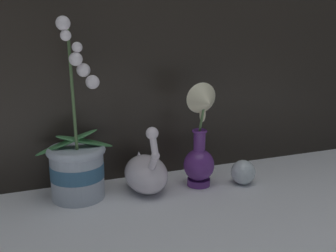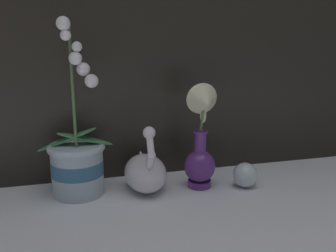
# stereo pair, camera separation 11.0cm
# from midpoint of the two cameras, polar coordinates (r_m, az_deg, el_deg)

# --- Properties ---
(ground_plane) EXTENTS (2.80, 2.80, 0.00)m
(ground_plane) POSITION_cam_midpoint_polar(r_m,az_deg,el_deg) (1.05, 3.27, -11.62)
(ground_plane) COLOR white
(orchid_potted_plant) EXTENTS (0.21, 0.16, 0.48)m
(orchid_potted_plant) POSITION_cam_midpoint_polar(r_m,az_deg,el_deg) (1.10, -10.28, -4.97)
(orchid_potted_plant) COLOR #B2BCCC
(orchid_potted_plant) RESTS_ON ground_plane
(swan_figurine) EXTENTS (0.12, 0.20, 0.20)m
(swan_figurine) POSITION_cam_midpoint_polar(r_m,az_deg,el_deg) (1.12, -0.53, -6.59)
(swan_figurine) COLOR white
(swan_figurine) RESTS_ON ground_plane
(blue_vase) EXTENTS (0.09, 0.11, 0.31)m
(blue_vase) POSITION_cam_midpoint_polar(r_m,az_deg,el_deg) (1.12, 7.66, -2.94)
(blue_vase) COLOR #602D7F
(blue_vase) RESTS_ON ground_plane
(glass_sphere) EXTENTS (0.07, 0.07, 0.07)m
(glass_sphere) POSITION_cam_midpoint_polar(r_m,az_deg,el_deg) (1.18, 13.80, -6.97)
(glass_sphere) COLOR silver
(glass_sphere) RESTS_ON ground_plane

